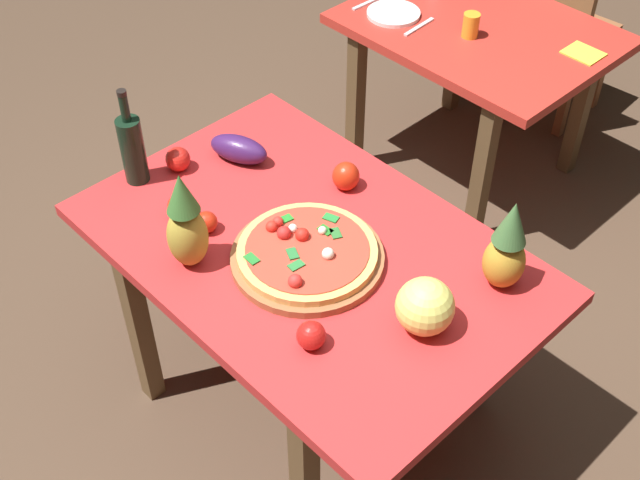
{
  "coord_description": "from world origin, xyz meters",
  "views": [
    {
      "loc": [
        1.27,
        -1.18,
        2.41
      ],
      "look_at": [
        0.04,
        0.0,
        0.77
      ],
      "focal_mm": 46.59,
      "sensor_mm": 36.0,
      "label": 1
    }
  ],
  "objects_px": {
    "pineapple_right": "(507,249)",
    "fork_utensil": "(369,2)",
    "melon": "(425,307)",
    "tomato_beside_pepper": "(206,222)",
    "tomato_by_bottle": "(311,335)",
    "drinking_glass_juice": "(471,25)",
    "pizza_board": "(307,258)",
    "bell_pepper": "(346,176)",
    "pineapple_left": "(186,225)",
    "tomato_near_board": "(178,159)",
    "dinner_plate": "(393,13)",
    "pizza": "(306,251)",
    "knife_utensil": "(419,27)",
    "tomato_at_corner": "(180,206)",
    "napkin_folded": "(583,53)",
    "wine_bottle": "(132,148)",
    "display_table": "(310,266)",
    "dining_chair": "(557,26)",
    "background_table": "(477,49)",
    "eggplant": "(239,149)"
  },
  "relations": [
    {
      "from": "wine_bottle",
      "to": "pineapple_left",
      "type": "relative_size",
      "value": 1.04
    },
    {
      "from": "melon",
      "to": "tomato_beside_pepper",
      "type": "relative_size",
      "value": 2.38
    },
    {
      "from": "tomato_beside_pepper",
      "to": "knife_utensil",
      "type": "bearing_deg",
      "value": 104.67
    },
    {
      "from": "pizza",
      "to": "pineapple_left",
      "type": "xyz_separation_m",
      "value": [
        -0.22,
        -0.24,
        0.1
      ]
    },
    {
      "from": "pineapple_left",
      "to": "pizza_board",
      "type": "bearing_deg",
      "value": 46.71
    },
    {
      "from": "pineapple_left",
      "to": "bell_pepper",
      "type": "xyz_separation_m",
      "value": [
        0.07,
        0.55,
        -0.1
      ]
    },
    {
      "from": "tomato_by_bottle",
      "to": "drinking_glass_juice",
      "type": "xyz_separation_m",
      "value": [
        -0.7,
        1.52,
        0.01
      ]
    },
    {
      "from": "pineapple_left",
      "to": "pineapple_right",
      "type": "xyz_separation_m",
      "value": [
        0.66,
        0.57,
        -0.01
      ]
    },
    {
      "from": "napkin_folded",
      "to": "pizza",
      "type": "bearing_deg",
      "value": -86.93
    },
    {
      "from": "eggplant",
      "to": "tomato_at_corner",
      "type": "bearing_deg",
      "value": -74.01
    },
    {
      "from": "pineapple_left",
      "to": "dinner_plate",
      "type": "relative_size",
      "value": 1.45
    },
    {
      "from": "background_table",
      "to": "fork_utensil",
      "type": "xyz_separation_m",
      "value": [
        -0.44,
        -0.19,
        0.11
      ]
    },
    {
      "from": "pineapple_right",
      "to": "fork_utensil",
      "type": "relative_size",
      "value": 1.63
    },
    {
      "from": "display_table",
      "to": "tomato_by_bottle",
      "type": "bearing_deg",
      "value": -42.73
    },
    {
      "from": "display_table",
      "to": "fork_utensil",
      "type": "height_order",
      "value": "fork_utensil"
    },
    {
      "from": "display_table",
      "to": "tomato_near_board",
      "type": "xyz_separation_m",
      "value": [
        -0.55,
        -0.06,
        0.12
      ]
    },
    {
      "from": "pizza",
      "to": "dining_chair",
      "type": "bearing_deg",
      "value": 103.64
    },
    {
      "from": "wine_bottle",
      "to": "tomato_beside_pepper",
      "type": "xyz_separation_m",
      "value": [
        0.34,
        0.01,
        -0.09
      ]
    },
    {
      "from": "display_table",
      "to": "pineapple_left",
      "type": "xyz_separation_m",
      "value": [
        -0.19,
        -0.29,
        0.22
      ]
    },
    {
      "from": "tomato_near_board",
      "to": "dinner_plate",
      "type": "xyz_separation_m",
      "value": [
        -0.2,
        1.24,
        -0.03
      ]
    },
    {
      "from": "drinking_glass_juice",
      "to": "dinner_plate",
      "type": "relative_size",
      "value": 0.44
    },
    {
      "from": "tomato_at_corner",
      "to": "dinner_plate",
      "type": "height_order",
      "value": "tomato_at_corner"
    },
    {
      "from": "pineapple_left",
      "to": "tomato_by_bottle",
      "type": "height_order",
      "value": "pineapple_left"
    },
    {
      "from": "pizza_board",
      "to": "bell_pepper",
      "type": "distance_m",
      "value": 0.35
    },
    {
      "from": "pineapple_left",
      "to": "melon",
      "type": "height_order",
      "value": "pineapple_left"
    },
    {
      "from": "dining_chair",
      "to": "tomato_at_corner",
      "type": "height_order",
      "value": "dining_chair"
    },
    {
      "from": "background_table",
      "to": "bell_pepper",
      "type": "bearing_deg",
      "value": -73.04
    },
    {
      "from": "bell_pepper",
      "to": "drinking_glass_juice",
      "type": "xyz_separation_m",
      "value": [
        -0.31,
        1.01,
        0.01
      ]
    },
    {
      "from": "dining_chair",
      "to": "bell_pepper",
      "type": "height_order",
      "value": "dining_chair"
    },
    {
      "from": "bell_pepper",
      "to": "dinner_plate",
      "type": "distance_m",
      "value": 1.11
    },
    {
      "from": "knife_utensil",
      "to": "pineapple_left",
      "type": "bearing_deg",
      "value": -77.43
    },
    {
      "from": "pizza_board",
      "to": "tomato_at_corner",
      "type": "distance_m",
      "value": 0.43
    },
    {
      "from": "pizza_board",
      "to": "melon",
      "type": "bearing_deg",
      "value": 7.88
    },
    {
      "from": "pizza",
      "to": "tomato_beside_pepper",
      "type": "distance_m",
      "value": 0.32
    },
    {
      "from": "eggplant",
      "to": "bell_pepper",
      "type": "bearing_deg",
      "value": 24.78
    },
    {
      "from": "knife_utensil",
      "to": "wine_bottle",
      "type": "bearing_deg",
      "value": -93.12
    },
    {
      "from": "pineapple_left",
      "to": "pineapple_right",
      "type": "bearing_deg",
      "value": 40.89
    },
    {
      "from": "drinking_glass_juice",
      "to": "dinner_plate",
      "type": "height_order",
      "value": "drinking_glass_juice"
    },
    {
      "from": "wine_bottle",
      "to": "fork_utensil",
      "type": "xyz_separation_m",
      "value": [
        -0.29,
        1.36,
        -0.12
      ]
    },
    {
      "from": "pizza",
      "to": "tomato_at_corner",
      "type": "relative_size",
      "value": 5.29
    },
    {
      "from": "tomato_by_bottle",
      "to": "knife_utensil",
      "type": "distance_m",
      "value": 1.68
    },
    {
      "from": "tomato_at_corner",
      "to": "napkin_folded",
      "type": "relative_size",
      "value": 0.54
    },
    {
      "from": "dinner_plate",
      "to": "pineapple_right",
      "type": "bearing_deg",
      "value": -36.16
    },
    {
      "from": "tomato_beside_pepper",
      "to": "fork_utensil",
      "type": "distance_m",
      "value": 1.5
    },
    {
      "from": "dinner_plate",
      "to": "knife_utensil",
      "type": "bearing_deg",
      "value": 0.0
    },
    {
      "from": "tomato_by_bottle",
      "to": "dinner_plate",
      "type": "distance_m",
      "value": 1.76
    },
    {
      "from": "wine_bottle",
      "to": "napkin_folded",
      "type": "bearing_deg",
      "value": 71.57
    },
    {
      "from": "display_table",
      "to": "napkin_folded",
      "type": "height_order",
      "value": "napkin_folded"
    },
    {
      "from": "melon",
      "to": "drinking_glass_juice",
      "type": "bearing_deg",
      "value": 124.24
    },
    {
      "from": "tomato_at_corner",
      "to": "tomato_beside_pepper",
      "type": "distance_m",
      "value": 0.11
    }
  ]
}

